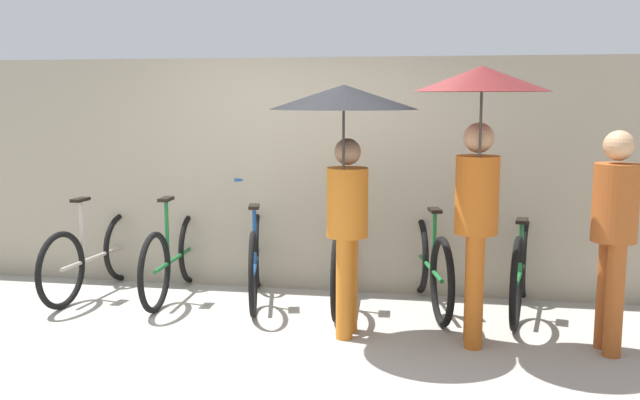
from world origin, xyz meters
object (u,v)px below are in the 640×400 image
parked_bicycle_0 (95,255)px  pedestrian_trailing (614,225)px  parked_bicycle_1 (175,257)px  parked_bicycle_2 (256,259)px  parked_bicycle_4 (429,265)px  pedestrian_center (480,132)px  pedestrian_leading (345,135)px  parked_bicycle_5 (522,267)px  parked_bicycle_3 (342,260)px

parked_bicycle_0 → pedestrian_trailing: bearing=-95.5°
parked_bicycle_1 → parked_bicycle_2: size_ratio=1.03×
parked_bicycle_4 → pedestrian_trailing: pedestrian_trailing is taller
parked_bicycle_0 → pedestrian_center: bearing=-99.8°
pedestrian_leading → parked_bicycle_5: bearing=-140.7°
parked_bicycle_1 → parked_bicycle_3: parked_bicycle_1 is taller
pedestrian_leading → pedestrian_center: 0.98m
parked_bicycle_0 → pedestrian_center: (3.50, -0.92, 1.25)m
parked_bicycle_2 → pedestrian_center: bearing=-128.9°
parked_bicycle_2 → parked_bicycle_4: 1.58m
parked_bicycle_1 → parked_bicycle_2: 0.79m
parked_bicycle_1 → pedestrian_trailing: size_ratio=1.07×
parked_bicycle_1 → parked_bicycle_2: bearing=-92.6°
parked_bicycle_1 → parked_bicycle_4: bearing=-91.5°
pedestrian_trailing → parked_bicycle_2: bearing=-24.4°
parked_bicycle_1 → parked_bicycle_5: parked_bicycle_1 is taller
pedestrian_leading → parked_bicycle_1: bearing=-23.0°
parked_bicycle_2 → pedestrian_leading: pedestrian_leading is taller
pedestrian_center → pedestrian_trailing: 1.18m
parked_bicycle_5 → parked_bicycle_1: bearing=100.4°
parked_bicycle_5 → parked_bicycle_0: bearing=100.9°
pedestrian_center → parked_bicycle_1: bearing=-20.9°
parked_bicycle_2 → parked_bicycle_1: bearing=77.1°
parked_bicycle_4 → parked_bicycle_5: parked_bicycle_5 is taller
parked_bicycle_3 → pedestrian_center: bearing=-135.6°
pedestrian_center → pedestrian_leading: bearing=-3.4°
parked_bicycle_3 → pedestrian_leading: pedestrian_leading is taller
parked_bicycle_2 → parked_bicycle_3: 0.79m
parked_bicycle_2 → parked_bicycle_3: size_ratio=0.92×
parked_bicycle_4 → parked_bicycle_2: bearing=78.6°
parked_bicycle_1 → parked_bicycle_4: size_ratio=1.00×
parked_bicycle_0 → parked_bicycle_4: (3.15, 0.07, 0.02)m
parked_bicycle_1 → parked_bicycle_3: bearing=-90.7°
parked_bicycle_0 → parked_bicycle_5: bearing=-83.9°
parked_bicycle_1 → pedestrian_leading: size_ratio=0.89×
pedestrian_leading → pedestrian_center: (0.98, -0.04, 0.03)m
parked_bicycle_1 → pedestrian_center: pedestrian_center is taller
parked_bicycle_4 → pedestrian_center: size_ratio=0.83×
parked_bicycle_4 → parked_bicycle_0: bearing=78.5°
parked_bicycle_0 → parked_bicycle_1: bearing=-82.0°
parked_bicycle_3 → parked_bicycle_4: 0.79m
parked_bicycle_3 → parked_bicycle_4: parked_bicycle_3 is taller
pedestrian_center → pedestrian_trailing: pedestrian_center is taller
parked_bicycle_1 → parked_bicycle_3: (1.57, 0.04, 0.02)m
parked_bicycle_2 → parked_bicycle_3: bearing=-99.0°
parked_bicycle_1 → parked_bicycle_5: (3.15, 0.03, 0.02)m
pedestrian_trailing → parked_bicycle_5: bearing=-67.2°
parked_bicycle_0 → parked_bicycle_2: size_ratio=1.03×
parked_bicycle_1 → pedestrian_leading: pedestrian_leading is taller
parked_bicycle_0 → parked_bicycle_5: parked_bicycle_0 is taller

